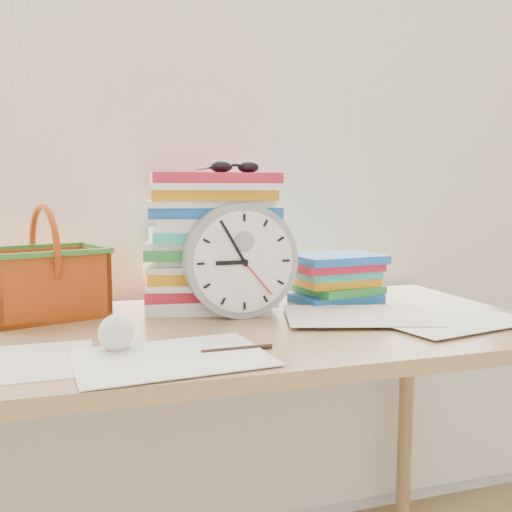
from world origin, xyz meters
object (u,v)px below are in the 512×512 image
object	(u,v)px
paper_stack	(214,240)
clock	(241,261)
desk	(226,358)
basket	(45,262)
book_stack	(336,278)

from	to	relation	value
paper_stack	clock	size ratio (longest dim) A/B	1.32
desk	basket	distance (m)	0.48
book_stack	desk	bearing A→B (deg)	-152.52
paper_stack	clock	xyz separation A→B (m)	(0.03, -0.15, -0.04)
desk	paper_stack	world-z (taller)	paper_stack
paper_stack	book_stack	size ratio (longest dim) A/B	1.40
basket	clock	bearing A→B (deg)	-35.66
clock	basket	bearing A→B (deg)	162.12
desk	clock	world-z (taller)	clock
clock	book_stack	size ratio (longest dim) A/B	1.06
basket	paper_stack	bearing A→B (deg)	-16.24
book_stack	basket	distance (m)	0.73
paper_stack	basket	xyz separation A→B (m)	(-0.40, -0.01, -0.04)
paper_stack	clock	world-z (taller)	paper_stack
book_stack	basket	bearing A→B (deg)	178.04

